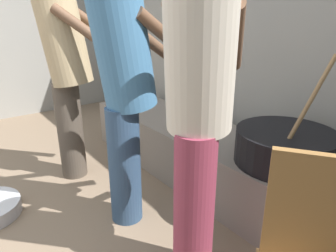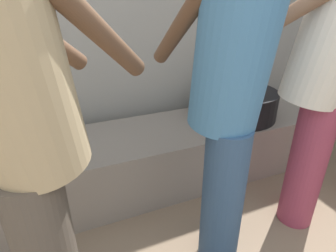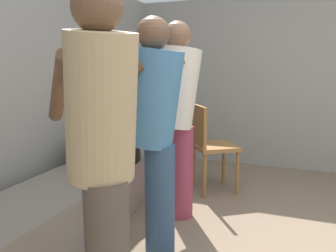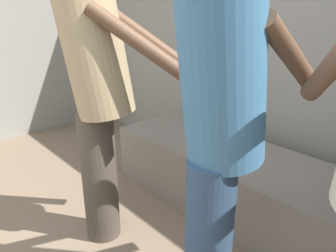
% 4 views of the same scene
% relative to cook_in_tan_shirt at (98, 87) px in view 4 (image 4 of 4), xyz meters
% --- Properties ---
extents(block_enclosure_rear, '(5.50, 0.20, 2.09)m').
position_rel_cook_in_tan_shirt_xyz_m(block_enclosure_rear, '(0.55, 1.30, 0.12)').
color(block_enclosure_rear, gray).
rests_on(block_enclosure_rear, ground_plane).
extents(hearth_ledge, '(2.65, 0.60, 0.42)m').
position_rel_cook_in_tan_shirt_xyz_m(hearth_ledge, '(0.76, 0.78, -0.71)').
color(hearth_ledge, slate).
rests_on(hearth_ledge, ground_plane).
extents(cook_in_tan_shirt, '(0.69, 0.70, 1.61)m').
position_rel_cook_in_tan_shirt_xyz_m(cook_in_tan_shirt, '(0.00, 0.00, 0.00)').
color(cook_in_tan_shirt, '#4C4238').
rests_on(cook_in_tan_shirt, ground_plane).
extents(cook_in_blue_shirt, '(0.35, 0.66, 1.57)m').
position_rel_cook_in_tan_shirt_xyz_m(cook_in_blue_shirt, '(0.75, 0.07, -0.03)').
color(cook_in_blue_shirt, navy).
rests_on(cook_in_blue_shirt, ground_plane).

